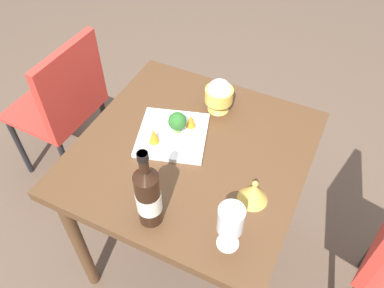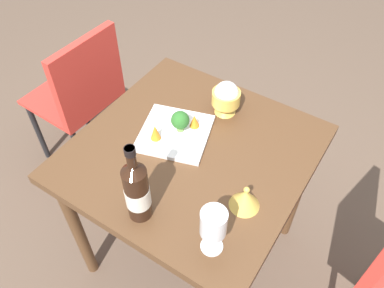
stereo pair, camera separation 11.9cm
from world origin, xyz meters
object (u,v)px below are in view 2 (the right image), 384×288
object	(u,v)px
broccoli_floret	(180,120)
carrot_garnish_left	(155,132)
chair_by_wall	(82,91)
wine_bottle	(137,191)
wine_glass	(213,224)
rice_bowl	(226,98)
serving_plate	(175,133)
carrot_garnish_right	(195,121)
rice_bowl_lid	(245,198)

from	to	relation	value
broccoli_floret	carrot_garnish_left	bearing A→B (deg)	147.68
chair_by_wall	wine_bottle	distance (m)	1.01
wine_glass	rice_bowl	world-z (taller)	wine_glass
rice_bowl	broccoli_floret	distance (m)	0.21
wine_glass	rice_bowl	distance (m)	0.59
carrot_garnish_left	serving_plate	bearing A→B (deg)	-31.61
wine_bottle	broccoli_floret	world-z (taller)	wine_bottle
wine_glass	broccoli_floret	bearing A→B (deg)	45.24
wine_glass	broccoli_floret	world-z (taller)	wine_glass
serving_plate	carrot_garnish_right	xyz separation A→B (m)	(0.07, -0.04, 0.03)
wine_bottle	chair_by_wall	bearing A→B (deg)	57.51
broccoli_floret	carrot_garnish_left	world-z (taller)	broccoli_floret
rice_bowl	wine_bottle	bearing A→B (deg)	-179.23
wine_bottle	carrot_garnish_right	distance (m)	0.42
wine_bottle	broccoli_floret	size ratio (longest dim) A/B	3.61
serving_plate	carrot_garnish_left	size ratio (longest dim) A/B	4.92
rice_bowl	carrot_garnish_right	world-z (taller)	rice_bowl
chair_by_wall	carrot_garnish_right	bearing A→B (deg)	-95.81
chair_by_wall	carrot_garnish_right	world-z (taller)	chair_by_wall
carrot_garnish_right	rice_bowl_lid	bearing A→B (deg)	-122.23
carrot_garnish_left	carrot_garnish_right	xyz separation A→B (m)	(0.13, -0.09, -0.00)
serving_plate	wine_glass	bearing A→B (deg)	-132.10
rice_bowl	carrot_garnish_left	xyz separation A→B (m)	(-0.28, 0.14, -0.03)
serving_plate	carrot_garnish_left	world-z (taller)	carrot_garnish_left
rice_bowl	carrot_garnish_left	distance (m)	0.31
chair_by_wall	wine_bottle	bearing A→B (deg)	-120.37
broccoli_floret	serving_plate	bearing A→B (deg)	145.27
serving_plate	carrot_garnish_left	xyz separation A→B (m)	(-0.07, 0.04, 0.04)
chair_by_wall	carrot_garnish_right	distance (m)	0.79
rice_bowl_lid	serving_plate	distance (m)	0.39
wine_bottle	carrot_garnish_right	xyz separation A→B (m)	(0.41, 0.06, -0.08)
serving_plate	broccoli_floret	distance (m)	0.06
chair_by_wall	rice_bowl_lid	bearing A→B (deg)	-103.92
serving_plate	wine_bottle	bearing A→B (deg)	-163.13
rice_bowl_lid	carrot_garnish_right	size ratio (longest dim) A/B	1.86
rice_bowl_lid	serving_plate	bearing A→B (deg)	69.47
serving_plate	chair_by_wall	bearing A→B (deg)	76.41
carrot_garnish_right	chair_by_wall	bearing A→B (deg)	82.07
carrot_garnish_left	chair_by_wall	bearing A→B (deg)	70.43
wine_bottle	serving_plate	bearing A→B (deg)	16.87
wine_glass	rice_bowl	xyz separation A→B (m)	(0.53, 0.26, -0.05)
wine_bottle	carrot_garnish_right	world-z (taller)	wine_bottle
carrot_garnish_left	broccoli_floret	bearing A→B (deg)	-32.32
broccoli_floret	carrot_garnish_left	size ratio (longest dim) A/B	1.35
carrot_garnish_left	carrot_garnish_right	world-z (taller)	carrot_garnish_left
chair_by_wall	broccoli_floret	distance (m)	0.78
wine_bottle	serving_plate	size ratio (longest dim) A/B	0.99
wine_bottle	wine_glass	bearing A→B (deg)	-84.90
serving_plate	broccoli_floret	size ratio (longest dim) A/B	3.65
rice_bowl	carrot_garnish_left	world-z (taller)	rice_bowl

